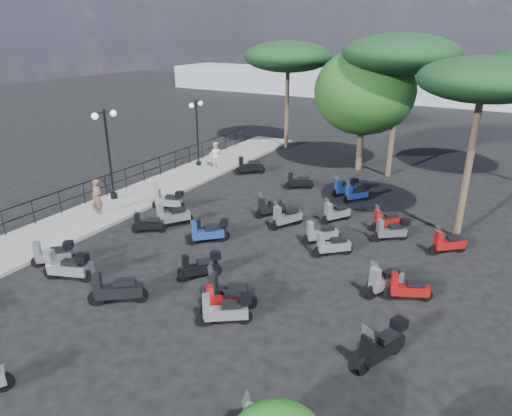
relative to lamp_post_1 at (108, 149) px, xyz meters
The scene contains 39 objects.
ground 8.01m from the lamp_post_1, 15.97° to the right, with size 120.00×120.00×0.00m, color black.
sidewalk 2.87m from the lamp_post_1, 50.69° to the left, with size 3.00×30.00×0.15m, color slate.
railing 2.00m from the lamp_post_1, 126.93° to the left, with size 0.04×26.04×1.10m.
lamp_post_1 is the anchor object (origin of this frame).
lamp_post_2 6.96m from the lamp_post_1, 89.15° to the left, with size 0.32×1.17×3.98m.
woman 2.69m from the lamp_post_1, 62.75° to the right, with size 0.60×0.40×1.65m, color brown.
pedestrian_far 7.30m from the lamp_post_1, 78.58° to the left, with size 0.78×0.61×1.61m, color silver.
scooter_1 7.11m from the lamp_post_1, 62.00° to the right, with size 1.32×1.12×1.26m.
scooter_2 5.16m from the lamp_post_1, 26.63° to the right, with size 1.28×0.92×1.18m.
scooter_3 5.21m from the lamp_post_1, 12.93° to the right, with size 1.10×1.55×1.42m.
scooter_4 3.88m from the lamp_post_1, ahead, with size 1.58×0.74×1.29m.
scooter_5 8.36m from the lamp_post_1, 63.26° to the left, with size 1.44×1.24×1.43m.
scooter_7 8.09m from the lamp_post_1, 55.28° to the right, with size 1.68×0.85×1.40m.
scooter_8 9.51m from the lamp_post_1, 25.97° to the right, with size 1.12×1.28×1.23m.
scooter_9 7.35m from the lamp_post_1, 11.19° to the right, with size 1.42×0.93×1.25m.
scooter_10 8.33m from the lamp_post_1, 15.29° to the left, with size 0.93×1.43×1.27m.
scooter_11 9.83m from the lamp_post_1, 40.50° to the left, with size 1.34×0.98×1.25m.
scooter_13 9.86m from the lamp_post_1, 43.54° to the right, with size 1.56×1.23×1.49m.
scooter_14 11.69m from the lamp_post_1, 27.67° to the right, with size 1.23×1.13×1.25m.
scooter_15 7.40m from the lamp_post_1, 13.83° to the right, with size 1.24×1.21×1.30m.
scooter_16 9.31m from the lamp_post_1, ahead, with size 0.94×1.56×1.36m.
scooter_17 11.95m from the lamp_post_1, 33.46° to the left, with size 1.04×1.24×1.18m.
scooter_19 12.22m from the lamp_post_1, 29.05° to the right, with size 1.42×1.09×1.31m.
scooter_20 11.43m from the lamp_post_1, 26.20° to the right, with size 1.71×0.77×1.39m.
scooter_21 11.09m from the lamp_post_1, ahead, with size 1.25×1.15×1.28m.
scooter_22 13.60m from the lamp_post_1, ahead, with size 1.30×1.07×1.23m.
scooter_23 11.24m from the lamp_post_1, 15.61° to the left, with size 0.95×1.38×1.25m.
scooter_25 15.92m from the lamp_post_1, 19.26° to the right, with size 0.92×1.69×1.42m.
scooter_26 14.36m from the lamp_post_1, ahead, with size 0.93×1.56×1.35m.
scooter_27 15.09m from the lamp_post_1, ahead, with size 1.43×0.80×1.22m.
scooter_28 15.72m from the lamp_post_1, ahead, with size 1.25×1.11×1.25m.
scooter_29 13.36m from the lamp_post_1, 14.28° to the left, with size 1.08×1.20×1.21m.
scooter_31 11.85m from the lamp_post_1, ahead, with size 1.25×1.15×1.28m.
scooter_32 12.32m from the lamp_post_1, 29.13° to the left, with size 1.04×1.24×1.18m.
broadleaf_tree 14.64m from the lamp_post_1, 52.25° to the left, with size 5.84×5.84×7.16m.
pine_0 15.99m from the lamp_post_1, 45.52° to the left, with size 6.27×6.27×7.92m.
pine_2 14.85m from the lamp_post_1, 79.62° to the left, with size 5.98×5.98×7.35m.
pine_3 16.43m from the lamp_post_1, 14.41° to the left, with size 4.83×4.83×7.20m.
distant_hills 43.55m from the lamp_post_1, 80.40° to the left, with size 70.00×8.00×3.00m, color gray.
Camera 1 is at (9.57, -13.00, 8.09)m, focal length 32.00 mm.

